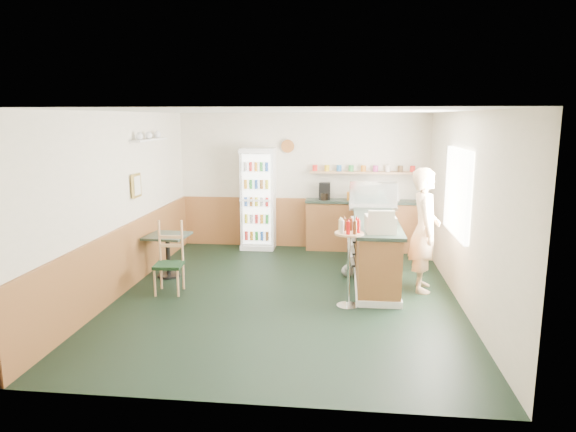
# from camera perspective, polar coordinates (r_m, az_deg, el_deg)

# --- Properties ---
(ground) EXTENTS (6.00, 6.00, 0.00)m
(ground) POSITION_cam_1_polar(r_m,az_deg,el_deg) (7.77, -0.20, -8.76)
(ground) COLOR black
(ground) RESTS_ON ground
(room_envelope) EXTENTS (5.04, 6.02, 2.72)m
(room_envelope) POSITION_cam_1_polar(r_m,az_deg,el_deg) (8.14, -1.22, 3.21)
(room_envelope) COLOR beige
(room_envelope) RESTS_ON ground
(service_counter) EXTENTS (0.68, 3.01, 1.01)m
(service_counter) POSITION_cam_1_polar(r_m,az_deg,el_deg) (8.63, 9.57, -3.70)
(service_counter) COLOR #9B5D32
(service_counter) RESTS_ON ground
(back_counter) EXTENTS (2.24, 0.42, 1.69)m
(back_counter) POSITION_cam_1_polar(r_m,az_deg,el_deg) (10.29, 8.16, -0.78)
(back_counter) COLOR #9B5D32
(back_counter) RESTS_ON ground
(drinks_fridge) EXTENTS (0.67, 0.55, 2.02)m
(drinks_fridge) POSITION_cam_1_polar(r_m,az_deg,el_deg) (10.28, -3.33, 1.90)
(drinks_fridge) COLOR white
(drinks_fridge) RESTS_ON ground
(display_case) EXTENTS (0.84, 0.44, 0.48)m
(display_case) POSITION_cam_1_polar(r_m,az_deg,el_deg) (9.23, 9.46, 2.25)
(display_case) COLOR silver
(display_case) RESTS_ON service_counter
(cash_register) EXTENTS (0.44, 0.46, 0.23)m
(cash_register) POSITION_cam_1_polar(r_m,az_deg,el_deg) (7.40, 10.21, -0.87)
(cash_register) COLOR beige
(cash_register) RESTS_ON service_counter
(shopkeeper) EXTENTS (0.49, 0.66, 1.88)m
(shopkeeper) POSITION_cam_1_polar(r_m,az_deg,el_deg) (8.01, 14.92, -1.52)
(shopkeeper) COLOR tan
(shopkeeper) RESTS_ON ground
(condiment_stand) EXTENTS (0.40, 0.40, 1.25)m
(condiment_stand) POSITION_cam_1_polar(r_m,az_deg,el_deg) (7.11, 6.78, -3.67)
(condiment_stand) COLOR silver
(condiment_stand) RESTS_ON ground
(newspaper_rack) EXTENTS (0.10, 0.48, 0.76)m
(newspaper_rack) POSITION_cam_1_polar(r_m,az_deg,el_deg) (8.52, 7.22, -2.82)
(newspaper_rack) COLOR black
(newspaper_rack) RESTS_ON ground
(cafe_table) EXTENTS (0.70, 0.70, 0.71)m
(cafe_table) POSITION_cam_1_polar(r_m,az_deg,el_deg) (8.72, -13.21, -3.40)
(cafe_table) COLOR black
(cafe_table) RESTS_ON ground
(cafe_chair) EXTENTS (0.43, 0.43, 1.08)m
(cafe_chair) POSITION_cam_1_polar(r_m,az_deg,el_deg) (7.98, -12.95, -4.26)
(cafe_chair) COLOR black
(cafe_chair) RESTS_ON ground
(dog_doorstop) EXTENTS (0.20, 0.26, 0.24)m
(dog_doorstop) POSITION_cam_1_polar(r_m,az_deg,el_deg) (8.63, 6.62, -6.02)
(dog_doorstop) COLOR gray
(dog_doorstop) RESTS_ON ground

